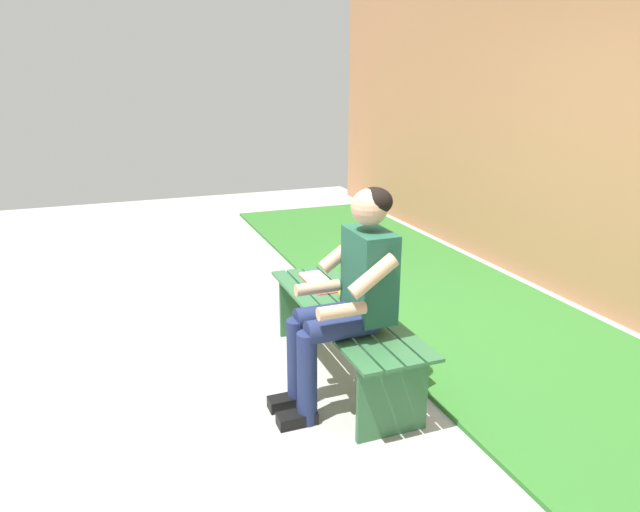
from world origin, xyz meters
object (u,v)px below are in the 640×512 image
at_px(book_open, 319,282).
at_px(bench_near, 342,325).
at_px(person_seated, 349,292).
at_px(apple, 344,293).

bearing_deg(book_open, bench_near, 178.71).
relative_size(person_seated, book_open, 3.10).
xyz_separation_m(apple, book_open, (0.32, 0.05, -0.03)).
xyz_separation_m(person_seated, book_open, (0.76, -0.11, -0.22)).
relative_size(bench_near, person_seated, 1.25).
height_order(apple, book_open, apple).
xyz_separation_m(person_seated, apple, (0.44, -0.16, -0.19)).
bearing_deg(bench_near, book_open, -1.36).
distance_m(apple, book_open, 0.33).
relative_size(bench_near, book_open, 3.88).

